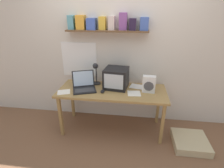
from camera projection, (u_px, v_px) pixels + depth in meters
ground_plane at (112, 128)px, 3.00m from camera, size 12.00×12.00×0.00m
back_wall at (115, 47)px, 2.87m from camera, size 5.60×0.24×2.60m
corner_desk at (112, 93)px, 2.74m from camera, size 1.67×0.67×0.72m
crt_monitor at (116, 78)px, 2.75m from camera, size 0.39×0.39×0.32m
laptop at (84, 85)px, 2.73m from camera, size 0.44×0.43×0.26m
desk_lamp at (96, 71)px, 2.82m from camera, size 0.14×0.17×0.37m
juice_glass at (153, 82)px, 2.83m from camera, size 0.08×0.08×0.15m
space_heater at (149, 84)px, 2.60m from camera, size 0.20×0.12×0.25m
computer_mouse at (102, 91)px, 2.63m from camera, size 0.06×0.11×0.03m
loose_paper_near_laptop at (82, 84)px, 2.93m from camera, size 0.23×0.21×0.00m
open_notebook at (134, 93)px, 2.60m from camera, size 0.21×0.20×0.00m
loose_paper_near_monitor at (139, 87)px, 2.82m from camera, size 0.31×0.24×0.00m
printed_handout at (64, 92)px, 2.64m from camera, size 0.23×0.22×0.00m
floor_cushion at (190, 142)px, 2.61m from camera, size 0.49×0.49×0.11m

